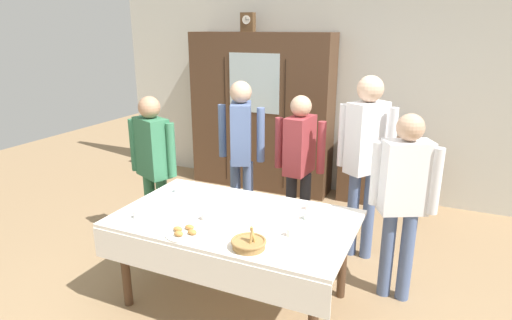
{
  "coord_description": "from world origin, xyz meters",
  "views": [
    {
      "loc": [
        1.4,
        -2.89,
        2.16
      ],
      "look_at": [
        0.0,
        0.2,
        1.1
      ],
      "focal_mm": 29.88,
      "sensor_mm": 36.0,
      "label": 1
    }
  ],
  "objects_px": {
    "person_behind_table_right": "(299,157)",
    "spoon_mid_left": "(238,222)",
    "wall_cabinet": "(261,112)",
    "book_stack": "(384,135)",
    "dining_table": "(233,229)",
    "mantel_clock": "(248,22)",
    "bookshelf_low": "(380,171)",
    "person_by_cabinet": "(366,150)",
    "tea_cup_near_left": "(179,190)",
    "pastry_plate": "(185,233)",
    "tea_cup_mid_right": "(292,233)",
    "bread_basket": "(249,243)",
    "person_beside_shelf": "(153,159)",
    "tea_cup_front_edge": "(309,217)",
    "person_near_right_end": "(241,144)",
    "spoon_front_edge": "(197,198)",
    "tea_cup_far_right": "(139,215)",
    "tea_cup_back_edge": "(310,207)",
    "tea_cup_mid_left": "(206,217)",
    "spoon_back_edge": "(288,205)",
    "person_behind_table_left": "(403,192)"
  },
  "relations": [
    {
      "from": "person_behind_table_right",
      "to": "spoon_mid_left",
      "type": "bearing_deg",
      "value": -92.43
    },
    {
      "from": "wall_cabinet",
      "to": "book_stack",
      "type": "xyz_separation_m",
      "value": [
        1.63,
        0.05,
        -0.16
      ]
    },
    {
      "from": "dining_table",
      "to": "mantel_clock",
      "type": "height_order",
      "value": "mantel_clock"
    },
    {
      "from": "bookshelf_low",
      "to": "person_by_cabinet",
      "type": "bearing_deg",
      "value": -88.7
    },
    {
      "from": "tea_cup_near_left",
      "to": "pastry_plate",
      "type": "xyz_separation_m",
      "value": [
        0.5,
        -0.66,
        -0.01
      ]
    },
    {
      "from": "bookshelf_low",
      "to": "tea_cup_mid_right",
      "type": "xyz_separation_m",
      "value": [
        -0.22,
        -2.73,
        0.36
      ]
    },
    {
      "from": "book_stack",
      "to": "spoon_mid_left",
      "type": "bearing_deg",
      "value": -103.92
    },
    {
      "from": "bread_basket",
      "to": "person_beside_shelf",
      "type": "distance_m",
      "value": 1.71
    },
    {
      "from": "tea_cup_front_edge",
      "to": "pastry_plate",
      "type": "bearing_deg",
      "value": -140.98
    },
    {
      "from": "tea_cup_near_left",
      "to": "person_near_right_end",
      "type": "relative_size",
      "value": 0.08
    },
    {
      "from": "dining_table",
      "to": "spoon_front_edge",
      "type": "relative_size",
      "value": 15.38
    },
    {
      "from": "person_behind_table_right",
      "to": "tea_cup_mid_right",
      "type": "bearing_deg",
      "value": -73.34
    },
    {
      "from": "book_stack",
      "to": "person_near_right_end",
      "type": "relative_size",
      "value": 0.14
    },
    {
      "from": "tea_cup_far_right",
      "to": "tea_cup_near_left",
      "type": "bearing_deg",
      "value": 92.6
    },
    {
      "from": "tea_cup_back_edge",
      "to": "person_by_cabinet",
      "type": "bearing_deg",
      "value": 70.96
    },
    {
      "from": "tea_cup_far_right",
      "to": "tea_cup_back_edge",
      "type": "bearing_deg",
      "value": 31.19
    },
    {
      "from": "tea_cup_near_left",
      "to": "tea_cup_mid_left",
      "type": "xyz_separation_m",
      "value": [
        0.52,
        -0.39,
        0.0
      ]
    },
    {
      "from": "spoon_back_edge",
      "to": "tea_cup_mid_left",
      "type": "bearing_deg",
      "value": -131.17
    },
    {
      "from": "tea_cup_mid_right",
      "to": "spoon_back_edge",
      "type": "height_order",
      "value": "tea_cup_mid_right"
    },
    {
      "from": "dining_table",
      "to": "person_behind_table_right",
      "type": "xyz_separation_m",
      "value": [
        0.12,
        1.22,
        0.27
      ]
    },
    {
      "from": "dining_table",
      "to": "person_beside_shelf",
      "type": "bearing_deg",
      "value": 155.02
    },
    {
      "from": "person_behind_table_right",
      "to": "tea_cup_far_right",
      "type": "bearing_deg",
      "value": -117.44
    },
    {
      "from": "dining_table",
      "to": "tea_cup_front_edge",
      "type": "xyz_separation_m",
      "value": [
        0.54,
        0.22,
        0.12
      ]
    },
    {
      "from": "person_by_cabinet",
      "to": "person_near_right_end",
      "type": "distance_m",
      "value": 1.26
    },
    {
      "from": "tea_cup_back_edge",
      "to": "spoon_mid_left",
      "type": "bearing_deg",
      "value": -133.73
    },
    {
      "from": "bookshelf_low",
      "to": "person_behind_table_right",
      "type": "xyz_separation_m",
      "value": [
        -0.61,
        -1.43,
        0.51
      ]
    },
    {
      "from": "book_stack",
      "to": "person_near_right_end",
      "type": "bearing_deg",
      "value": -129.52
    },
    {
      "from": "book_stack",
      "to": "spoon_back_edge",
      "type": "bearing_deg",
      "value": -101.07
    },
    {
      "from": "tea_cup_mid_right",
      "to": "person_behind_table_left",
      "type": "relative_size",
      "value": 0.08
    },
    {
      "from": "book_stack",
      "to": "tea_cup_near_left",
      "type": "xyz_separation_m",
      "value": [
        -1.42,
        -2.35,
        -0.11
      ]
    },
    {
      "from": "book_stack",
      "to": "spoon_front_edge",
      "type": "bearing_deg",
      "value": -116.68
    },
    {
      "from": "spoon_front_edge",
      "to": "spoon_back_edge",
      "type": "relative_size",
      "value": 1.0
    },
    {
      "from": "person_behind_table_left",
      "to": "tea_cup_front_edge",
      "type": "bearing_deg",
      "value": -146.86
    },
    {
      "from": "tea_cup_mid_right",
      "to": "bread_basket",
      "type": "distance_m",
      "value": 0.34
    },
    {
      "from": "dining_table",
      "to": "tea_cup_back_edge",
      "type": "xyz_separation_m",
      "value": [
        0.49,
        0.41,
        0.12
      ]
    },
    {
      "from": "pastry_plate",
      "to": "person_by_cabinet",
      "type": "relative_size",
      "value": 0.16
    },
    {
      "from": "dining_table",
      "to": "person_by_cabinet",
      "type": "bearing_deg",
      "value": 57.28
    },
    {
      "from": "pastry_plate",
      "to": "person_near_right_end",
      "type": "relative_size",
      "value": 0.17
    },
    {
      "from": "pastry_plate",
      "to": "person_beside_shelf",
      "type": "xyz_separation_m",
      "value": [
        -0.95,
        0.9,
        0.17
      ]
    },
    {
      "from": "wall_cabinet",
      "to": "tea_cup_near_left",
      "type": "relative_size",
      "value": 16.21
    },
    {
      "from": "tea_cup_near_left",
      "to": "tea_cup_back_edge",
      "type": "height_order",
      "value": "same"
    },
    {
      "from": "dining_table",
      "to": "tea_cup_back_edge",
      "type": "bearing_deg",
      "value": 39.34
    },
    {
      "from": "tea_cup_near_left",
      "to": "tea_cup_mid_right",
      "type": "distance_m",
      "value": 1.26
    },
    {
      "from": "person_beside_shelf",
      "to": "book_stack",
      "type": "bearing_deg",
      "value": 48.38
    },
    {
      "from": "bookshelf_low",
      "to": "tea_cup_back_edge",
      "type": "bearing_deg",
      "value": -96.09
    },
    {
      "from": "mantel_clock",
      "to": "spoon_mid_left",
      "type": "xyz_separation_m",
      "value": [
        1.16,
        -2.63,
        -1.47
      ]
    },
    {
      "from": "wall_cabinet",
      "to": "bookshelf_low",
      "type": "distance_m",
      "value": 1.75
    },
    {
      "from": "mantel_clock",
      "to": "tea_cup_mid_right",
      "type": "bearing_deg",
      "value": -59.14
    },
    {
      "from": "pastry_plate",
      "to": "person_near_right_end",
      "type": "xyz_separation_m",
      "value": [
        -0.3,
        1.53,
        0.24
      ]
    },
    {
      "from": "tea_cup_mid_right",
      "to": "spoon_front_edge",
      "type": "height_order",
      "value": "tea_cup_mid_right"
    }
  ]
}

